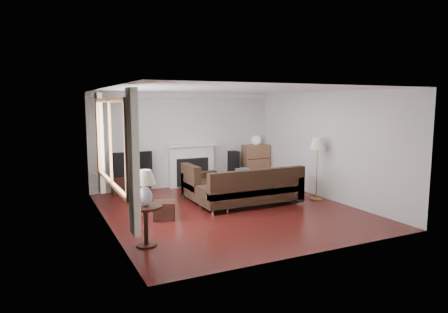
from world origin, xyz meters
name	(u,v)px	position (x,y,z in m)	size (l,w,h in m)	color
room	(230,151)	(0.00, 0.00, 1.25)	(5.10, 5.60, 2.54)	#4B1410
window	(110,142)	(-2.45, -0.20, 1.55)	(0.12, 2.74, 1.54)	#956237
curtain_near	(133,162)	(-2.40, -1.72, 1.40)	(0.10, 0.35, 2.10)	white
curtain_far	(100,143)	(-2.40, 1.32, 1.40)	(0.10, 0.35, 2.10)	white
fireplace	(192,165)	(0.15, 2.64, 0.57)	(1.40, 0.26, 1.15)	white
tv_stand	(131,184)	(-1.53, 2.50, 0.22)	(0.90, 0.40, 0.45)	black
television	(130,163)	(-1.53, 2.50, 0.75)	(1.04, 0.14, 0.60)	black
speaker_left	(144,172)	(-1.18, 2.55, 0.49)	(0.27, 0.33, 0.98)	black
speaker_right	(234,167)	(1.38, 2.55, 0.45)	(0.25, 0.30, 0.90)	black
bookshelf	(256,163)	(2.09, 2.53, 0.52)	(0.76, 0.36, 1.05)	brown
globe_lamp	(256,140)	(2.09, 2.53, 1.18)	(0.27, 0.27, 0.27)	white
sectional_sofa	(250,188)	(0.55, 0.12, 0.40)	(2.47, 1.81, 0.80)	black
coffee_table	(216,184)	(0.40, 1.58, 0.23)	(1.19, 0.65, 0.47)	#A67F4F
footstool	(164,210)	(-1.44, -0.03, 0.17)	(0.41, 0.41, 0.34)	black
floor_lamp	(317,169)	(2.22, -0.05, 0.73)	(0.37, 0.37, 1.45)	#A9903A
side_table	(146,226)	(-2.15, -1.36, 0.33)	(0.52, 0.52, 0.65)	black
table_lamp	(145,188)	(-2.15, -1.36, 0.93)	(0.34, 0.34, 0.56)	silver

